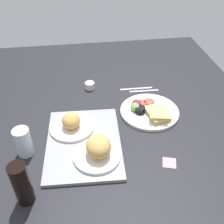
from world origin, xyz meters
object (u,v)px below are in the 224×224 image
(sticky_note, at_px, (169,163))
(bread_plate_far, at_px, (71,124))
(serving_tray, at_px, (84,143))
(bread_plate_near, at_px, (98,149))
(plate_with_salad, at_px, (149,111))
(drinking_glass, at_px, (23,142))
(soda_bottle, at_px, (22,184))
(knife, at_px, (136,88))
(fork, at_px, (144,91))
(espresso_cup, at_px, (90,86))

(sticky_note, bearing_deg, bread_plate_far, 56.93)
(serving_tray, xyz_separation_m, bread_plate_near, (-0.10, -0.06, 0.05))
(plate_with_salad, bearing_deg, drinking_glass, 107.90)
(drinking_glass, bearing_deg, soda_bottle, -173.43)
(bread_plate_far, xyz_separation_m, drinking_glass, (-0.12, 0.20, 0.02))
(bread_plate_near, height_order, drinking_glass, drinking_glass)
(serving_tray, bearing_deg, knife, -39.00)
(plate_with_salad, distance_m, drinking_glass, 0.63)
(fork, height_order, sticky_note, fork)
(soda_bottle, distance_m, espresso_cup, 0.77)
(serving_tray, xyz_separation_m, soda_bottle, (-0.26, 0.22, 0.08))
(drinking_glass, distance_m, soda_bottle, 0.24)
(soda_bottle, bearing_deg, drinking_glass, 6.57)
(fork, relative_size, sticky_note, 3.04)
(serving_tray, distance_m, soda_bottle, 0.35)
(soda_bottle, height_order, espresso_cup, soda_bottle)
(bread_plate_near, relative_size, sticky_note, 3.57)
(bread_plate_far, distance_m, sticky_note, 0.48)
(soda_bottle, xyz_separation_m, sticky_note, (0.09, -0.57, -0.09))
(serving_tray, xyz_separation_m, drinking_glass, (-0.02, 0.25, 0.06))
(bread_plate_near, bearing_deg, plate_with_salad, -47.36)
(plate_with_salad, bearing_deg, bread_plate_far, 100.61)
(bread_plate_near, bearing_deg, sticky_note, -102.78)
(bread_plate_far, bearing_deg, plate_with_salad, -79.39)
(espresso_cup, xyz_separation_m, fork, (-0.07, -0.31, -0.02))
(soda_bottle, xyz_separation_m, knife, (0.67, -0.56, -0.09))
(bread_plate_near, bearing_deg, espresso_cup, -0.69)
(serving_tray, distance_m, bread_plate_far, 0.12)
(plate_with_salad, bearing_deg, fork, -6.65)
(bread_plate_far, bearing_deg, knife, -50.80)
(plate_with_salad, bearing_deg, knife, 3.86)
(plate_with_salad, bearing_deg, serving_tray, 116.43)
(fork, bearing_deg, soda_bottle, 48.60)
(espresso_cup, bearing_deg, bread_plate_near, 179.31)
(bread_plate_far, xyz_separation_m, sticky_note, (-0.26, -0.40, -0.04))
(sticky_note, bearing_deg, fork, -2.24)
(drinking_glass, bearing_deg, fork, -57.30)
(soda_bottle, relative_size, fork, 1.08)
(drinking_glass, distance_m, knife, 0.73)
(drinking_glass, relative_size, sticky_note, 2.39)
(bread_plate_near, bearing_deg, serving_tray, 30.36)
(bread_plate_far, height_order, soda_bottle, soda_bottle)
(bread_plate_far, relative_size, espresso_cup, 3.79)
(serving_tray, relative_size, soda_bottle, 2.44)
(knife, relative_size, sticky_note, 3.39)
(drinking_glass, xyz_separation_m, knife, (0.43, -0.58, -0.06))
(bread_plate_near, height_order, plate_with_salad, bread_plate_near)
(bread_plate_near, height_order, bread_plate_far, bread_plate_near)
(espresso_cup, bearing_deg, fork, -103.02)
(plate_with_salad, height_order, knife, plate_with_salad)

